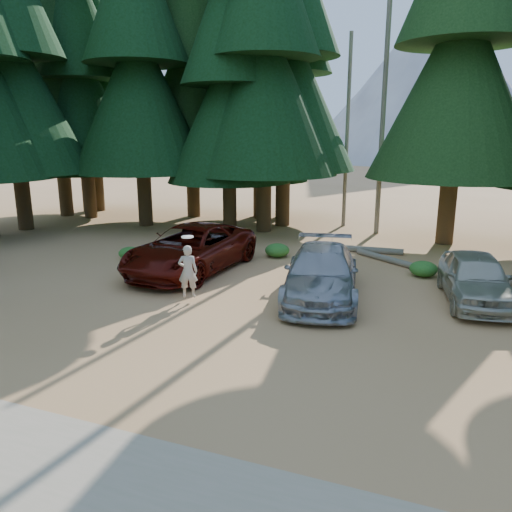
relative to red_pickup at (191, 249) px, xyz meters
The scene contains 17 objects.
ground 6.72m from the red_pickup, 45.84° to the right, with size 160.00×160.00×0.00m, color #B7814D.
forest_belt_north 11.26m from the red_pickup, 65.55° to the left, with size 36.00×7.00×22.00m, color black, non-canonical shape.
snag_front 12.27m from the red_pickup, 60.73° to the left, with size 0.24×0.24×12.00m, color #6B6056.
snag_back 12.44m from the red_pickup, 72.92° to the left, with size 0.20×0.20×10.00m, color #6B6056.
mountain_peak 84.31m from the red_pickup, 88.59° to the left, with size 48.00×50.00×28.00m.
red_pickup is the anchor object (origin of this frame).
silver_minivan_center 5.39m from the red_pickup, 13.20° to the right, with size 2.22×5.45×1.58m, color #9EA0A6.
silver_minivan_right 9.72m from the red_pickup, ahead, with size 1.80×4.48×1.53m, color #BAB7A5.
frisbee_player 3.43m from the red_pickup, 63.17° to the right, with size 0.69×0.58×1.89m.
log_left 7.52m from the red_pickup, 44.92° to the left, with size 0.27×0.27×3.78m, color #6B6056.
log_mid 7.77m from the red_pickup, 31.60° to the left, with size 0.25×0.25×2.99m, color #6B6056.
shrub_far_left 2.88m from the red_pickup, 92.09° to the left, with size 0.86×0.86×0.47m, color #1F6923.
shrub_left 2.44m from the red_pickup, 76.18° to the left, with size 0.91×0.91×0.50m, color #1F6923.
shrub_center_left 4.00m from the red_pickup, 54.70° to the left, with size 1.01×1.01×0.56m, color #1F6923.
shrub_center_right 5.66m from the red_pickup, 30.58° to the left, with size 1.07×1.07×0.59m, color #1F6923.
shrub_right 8.50m from the red_pickup, 16.62° to the left, with size 0.99×0.99×0.55m, color #1F6923.
shrub_edge_west 3.37m from the red_pickup, 167.39° to the left, with size 0.90×0.90×0.49m, color #1F6923.
Camera 1 is at (4.07, -11.11, 5.10)m, focal length 35.00 mm.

